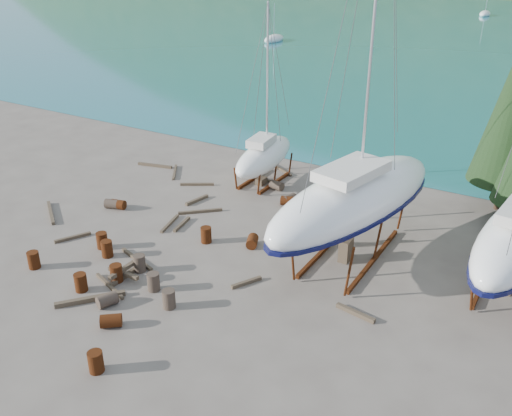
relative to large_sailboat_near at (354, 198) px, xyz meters
The scene contains 42 objects.
ground 7.66m from the large_sailboat_near, 141.96° to the right, with size 600.00×600.00×0.00m, color #5C5148.
moored_boat_left 66.11m from the large_sailboat_near, 122.49° to the left, with size 2.00×5.00×6.05m.
moored_boat_far 106.60m from the large_sailboat_near, 97.27° to the left, with size 2.00×5.00×6.05m.
large_sailboat_near is the anchor object (origin of this frame).
small_sailboat_shore 10.62m from the large_sailboat_near, 144.92° to the left, with size 2.95×7.34×11.45m.
worker 2.85m from the large_sailboat_near, behind, with size 0.71×0.46×1.94m, color navy.
drum_0 16.12m from the large_sailboat_near, 144.71° to the right, with size 0.58×0.58×0.88m, color #532A0E.
drum_1 12.64m from the large_sailboat_near, 127.97° to the right, with size 0.58×0.58×0.88m, color #2D2823.
drum_2 14.57m from the large_sailboat_near, behind, with size 0.58×0.58×0.88m, color #532A0E.
drum_3 13.63m from the large_sailboat_near, 135.04° to the right, with size 0.58×0.58×0.88m, color #532A0E.
drum_4 7.28m from the large_sailboat_near, 146.32° to the left, with size 0.58×0.58×0.88m, color #532A0E.
drum_5 10.49m from the large_sailboat_near, 130.62° to the right, with size 0.58×0.58×0.88m, color #2D2823.
drum_6 5.89m from the large_sailboat_near, 159.49° to the right, with size 0.58×0.58×0.88m, color #532A0E.
drum_7 14.20m from the large_sailboat_near, 110.54° to the right, with size 0.58×0.58×0.88m, color #532A0E.
drum_8 13.25m from the large_sailboat_near, 152.52° to the right, with size 0.58×0.58×0.88m, color #532A0E.
drum_9 9.56m from the large_sailboat_near, 143.39° to the left, with size 0.58×0.58×0.88m, color #2D2823.
drum_10 12.06m from the large_sailboat_near, 137.03° to the right, with size 0.58×0.58×0.88m, color #532A0E.
drum_11 7.46m from the large_sailboat_near, 144.80° to the left, with size 0.58×0.58×0.88m, color #2D2823.
drum_12 12.80m from the large_sailboat_near, 120.55° to the right, with size 0.58×0.58×0.88m, color #532A0E.
drum_13 12.77m from the large_sailboat_near, 148.59° to the right, with size 0.58×0.58×0.88m, color #532A0E.
drum_14 8.12m from the large_sailboat_near, 159.53° to the right, with size 0.58×0.58×0.88m, color #532A0E.
drum_15 14.90m from the large_sailboat_near, behind, with size 0.58×0.58×0.88m, color #2D2823.
drum_16 11.01m from the large_sailboat_near, 140.77° to the right, with size 0.58×0.58×0.88m, color #2D2823.
drum_17 10.22m from the large_sailboat_near, 121.25° to the right, with size 0.58×0.58×0.88m, color #2D2823.
timber_0 11.19m from the large_sailboat_near, 143.70° to the left, with size 0.14×2.56×0.14m, color brown.
timber_1 6.05m from the large_sailboat_near, 65.00° to the right, with size 0.19×1.90×0.19m, color brown.
timber_2 17.64m from the large_sailboat_near, 164.76° to the left, with size 0.19×2.62×0.19m, color brown.
timber_3 12.49m from the large_sailboat_near, 134.79° to the right, with size 0.15×2.62×0.15m, color brown.
timber_4 10.13m from the large_sailboat_near, 169.21° to the right, with size 0.17×1.79×0.17m, color brown.
timber_5 11.35m from the large_sailboat_near, 146.18° to the right, with size 0.16×2.74×0.16m, color brown.
timber_7 6.73m from the large_sailboat_near, 121.90° to the right, with size 0.17×1.61×0.17m, color brown.
timber_8 11.18m from the large_sailboat_near, behind, with size 0.19×1.78×0.19m, color brown.
timber_9 12.53m from the large_sailboat_near, 135.38° to the left, with size 0.15×2.56×0.15m, color brown.
timber_10 10.05m from the large_sailboat_near, behind, with size 0.16×2.62×0.16m, color brown.
timber_11 10.80m from the large_sailboat_near, 168.46° to the right, with size 0.15×2.19×0.15m, color brown.
timber_12 15.24m from the large_sailboat_near, 155.89° to the right, with size 0.17×1.97×0.17m, color brown.
timber_14 17.94m from the large_sailboat_near, 164.99° to the right, with size 0.18×3.14×0.18m, color brown.
timber_15 15.69m from the large_sailboat_near, 163.77° to the left, with size 0.15×2.60×0.15m, color brown.
timber_16 13.35m from the large_sailboat_near, 130.63° to the right, with size 0.23×3.10×0.23m, color brown.
timber_17 12.98m from the large_sailboat_near, 164.62° to the left, with size 0.16×2.21×0.16m, color brown.
timber_pile_fore 11.79m from the large_sailboat_near, 137.80° to the right, with size 1.80×1.80×0.60m.
timber_pile_aft 4.91m from the large_sailboat_near, 142.76° to the left, with size 1.80×1.80×0.60m.
Camera 1 is at (14.36, -20.12, 14.87)m, focal length 40.00 mm.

